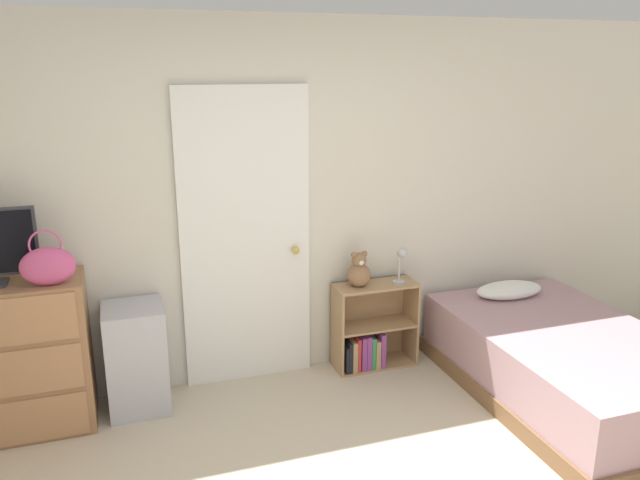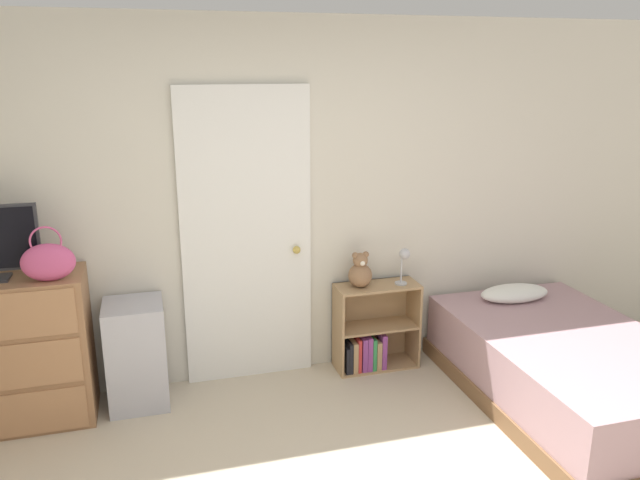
{
  "view_description": "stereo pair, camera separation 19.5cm",
  "coord_description": "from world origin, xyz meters",
  "px_view_note": "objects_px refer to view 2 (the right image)",
  "views": [
    {
      "loc": [
        -0.99,
        -1.98,
        2.23
      ],
      "look_at": [
        0.31,
        1.91,
        1.06
      ],
      "focal_mm": 35.0,
      "sensor_mm": 36.0,
      "label": 1
    },
    {
      "loc": [
        -0.8,
        -2.04,
        2.23
      ],
      "look_at": [
        0.31,
        1.91,
        1.06
      ],
      "focal_mm": 35.0,
      "sensor_mm": 36.0,
      "label": 2
    }
  ],
  "objects_px": {
    "desk_lamp": "(404,259)",
    "bed": "(568,368)",
    "dresser": "(8,353)",
    "storage_bin": "(136,354)",
    "bookshelf": "(371,336)",
    "handbag": "(48,261)",
    "teddy_bear": "(360,272)"
  },
  "relations": [
    {
      "from": "dresser",
      "to": "storage_bin",
      "type": "bearing_deg",
      "value": 2.24
    },
    {
      "from": "handbag",
      "to": "bed",
      "type": "height_order",
      "value": "handbag"
    },
    {
      "from": "desk_lamp",
      "to": "teddy_bear",
      "type": "bearing_deg",
      "value": 173.7
    },
    {
      "from": "handbag",
      "to": "desk_lamp",
      "type": "bearing_deg",
      "value": 4.43
    },
    {
      "from": "storage_bin",
      "to": "bed",
      "type": "height_order",
      "value": "storage_bin"
    },
    {
      "from": "bookshelf",
      "to": "desk_lamp",
      "type": "bearing_deg",
      "value": -8.82
    },
    {
      "from": "bookshelf",
      "to": "desk_lamp",
      "type": "xyz_separation_m",
      "value": [
        0.23,
        -0.04,
        0.6
      ]
    },
    {
      "from": "storage_bin",
      "to": "desk_lamp",
      "type": "xyz_separation_m",
      "value": [
        1.92,
        0.03,
        0.49
      ]
    },
    {
      "from": "teddy_bear",
      "to": "bed",
      "type": "relative_size",
      "value": 0.14
    },
    {
      "from": "dresser",
      "to": "teddy_bear",
      "type": "xyz_separation_m",
      "value": [
        2.36,
        0.09,
        0.28
      ]
    },
    {
      "from": "desk_lamp",
      "to": "dresser",
      "type": "bearing_deg",
      "value": -178.76
    },
    {
      "from": "desk_lamp",
      "to": "bed",
      "type": "relative_size",
      "value": 0.14
    },
    {
      "from": "storage_bin",
      "to": "bookshelf",
      "type": "distance_m",
      "value": 1.69
    },
    {
      "from": "dresser",
      "to": "bookshelf",
      "type": "xyz_separation_m",
      "value": [
        2.45,
        0.09,
        -0.23
      ]
    },
    {
      "from": "dresser",
      "to": "desk_lamp",
      "type": "xyz_separation_m",
      "value": [
        2.68,
        0.06,
        0.36
      ]
    },
    {
      "from": "handbag",
      "to": "bed",
      "type": "xyz_separation_m",
      "value": [
        3.25,
        -0.61,
        -0.85
      ]
    },
    {
      "from": "dresser",
      "to": "bed",
      "type": "xyz_separation_m",
      "value": [
        3.57,
        -0.74,
        -0.24
      ]
    },
    {
      "from": "bookshelf",
      "to": "teddy_bear",
      "type": "xyz_separation_m",
      "value": [
        -0.09,
        0.0,
        0.52
      ]
    },
    {
      "from": "dresser",
      "to": "desk_lamp",
      "type": "height_order",
      "value": "dresser"
    },
    {
      "from": "bookshelf",
      "to": "teddy_bear",
      "type": "height_order",
      "value": "teddy_bear"
    },
    {
      "from": "handbag",
      "to": "teddy_bear",
      "type": "relative_size",
      "value": 1.27
    },
    {
      "from": "desk_lamp",
      "to": "handbag",
      "type": "bearing_deg",
      "value": -175.57
    },
    {
      "from": "dresser",
      "to": "teddy_bear",
      "type": "distance_m",
      "value": 2.38
    },
    {
      "from": "teddy_bear",
      "to": "bed",
      "type": "xyz_separation_m",
      "value": [
        1.21,
        -0.83,
        -0.53
      ]
    },
    {
      "from": "storage_bin",
      "to": "bookshelf",
      "type": "height_order",
      "value": "storage_bin"
    },
    {
      "from": "desk_lamp",
      "to": "bed",
      "type": "xyz_separation_m",
      "value": [
        0.88,
        -0.8,
        -0.61
      ]
    },
    {
      "from": "handbag",
      "to": "desk_lamp",
      "type": "height_order",
      "value": "handbag"
    },
    {
      "from": "bed",
      "to": "bookshelf",
      "type": "bearing_deg",
      "value": 143.23
    },
    {
      "from": "teddy_bear",
      "to": "bookshelf",
      "type": "bearing_deg",
      "value": -0.0
    },
    {
      "from": "dresser",
      "to": "handbag",
      "type": "bearing_deg",
      "value": -21.59
    },
    {
      "from": "dresser",
      "to": "handbag",
      "type": "distance_m",
      "value": 0.7
    },
    {
      "from": "storage_bin",
      "to": "bed",
      "type": "relative_size",
      "value": 0.37
    }
  ]
}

